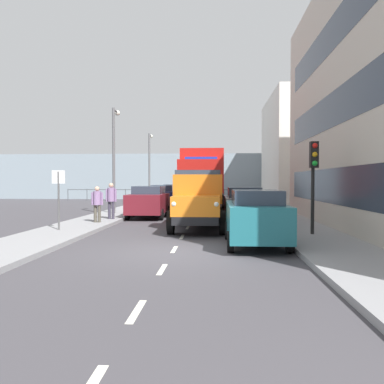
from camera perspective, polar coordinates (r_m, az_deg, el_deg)
name	(u,v)px	position (r m, az deg, el deg)	size (l,w,h in m)	color
ground_plane	(193,218)	(21.14, 0.18, -3.83)	(80.00, 80.00, 0.00)	#423F44
sidewalk_left	(280,218)	(21.37, 12.54, -3.61)	(2.39, 38.81, 0.15)	gray
sidewalk_right	(109,217)	(21.88, -11.89, -3.48)	(2.39, 38.81, 0.15)	gray
road_centreline_markings	(193,220)	(20.51, 0.08, -3.98)	(0.12, 34.29, 0.01)	silver
building_far_block	(318,151)	(35.78, 17.74, 5.66)	(8.42, 11.01, 9.17)	silver
sea_horizon	(205,176)	(43.44, 1.88, 2.25)	(80.00, 0.80, 5.00)	#84939E
seawall_railing	(204,192)	(39.85, 1.73, 0.03)	(28.08, 0.08, 1.20)	#4C5156
truck_vintage_orange	(198,201)	(16.04, 0.89, -1.33)	(2.17, 5.64, 2.43)	black
lorry_cargo_red	(203,180)	(24.31, 1.57, 1.78)	(2.58, 8.20, 3.87)	red
car_teal_kerbside_near	(256,217)	(12.36, 9.14, -3.54)	(1.81, 4.01, 1.72)	#1E6670
car_grey_kerbside_1	(243,206)	(17.73, 7.42, -1.98)	(1.75, 4.19, 1.72)	slate
car_maroon_oppositeside_0	(148,201)	(21.49, -6.28, -1.36)	(1.92, 3.93, 1.72)	maroon
car_navy_oppositeside_1	(163,197)	(27.42, -4.16, -0.71)	(1.85, 4.37, 1.72)	navy
car_white_oppositeside_2	(173,194)	(33.78, -2.71, -0.28)	(1.90, 4.38, 1.72)	white
pedestrian_couple_a	(97,201)	(18.18, -13.48, -1.31)	(0.53, 0.34, 1.61)	#4C473D
pedestrian_with_bag	(111,198)	(19.64, -11.56, -0.81)	(0.53, 0.34, 1.75)	#383342
traffic_light_near	(314,167)	(14.29, 17.10, 3.44)	(0.28, 0.41, 3.20)	black
lamp_post_promenade	(114,150)	(23.56, -11.10, 5.94)	(0.32, 1.14, 6.07)	#59595B
lamp_post_far	(150,161)	(34.52, -6.11, 4.45)	(0.32, 1.14, 5.94)	#59595B
street_sign	(59,189)	(15.76, -18.65, 0.37)	(0.50, 0.07, 2.25)	#4C4C4C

